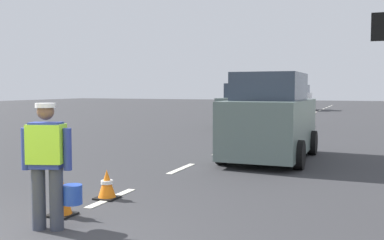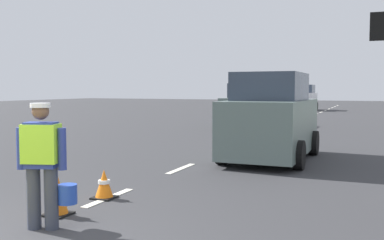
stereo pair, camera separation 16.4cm
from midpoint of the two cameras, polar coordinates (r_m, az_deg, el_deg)
name	(u,v)px [view 1 (the left image)]	position (r m, az deg, el deg)	size (l,w,h in m)	color
ground_plane	(291,123)	(25.11, 12.33, -0.32)	(96.00, 96.00, 0.00)	#333335
lane_center_line	(302,118)	(29.25, 13.70, 0.27)	(0.14, 46.40, 0.01)	silver
road_worker	(49,160)	(6.19, -18.51, -4.80)	(0.71, 0.52, 1.67)	#383D4C
traffic_cone_near	(61,195)	(6.91, -16.95, -9.11)	(0.36, 0.36, 0.62)	black
traffic_cone_far	(107,185)	(7.77, -11.38, -8.06)	(0.36, 0.36, 0.49)	black
car_outgoing_ahead	(271,119)	(11.87, 9.59, 0.07)	(2.07, 4.03, 2.26)	slate
car_oncoming_second	(244,106)	(22.55, 6.47, 1.76)	(1.94, 4.27, 2.11)	slate
car_oncoming_third	(299,98)	(39.99, 13.38, 2.70)	(1.95, 3.81, 2.19)	silver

